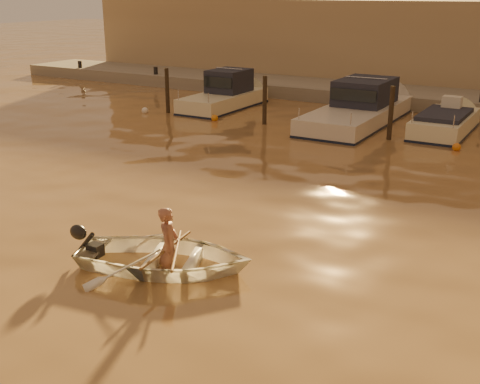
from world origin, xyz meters
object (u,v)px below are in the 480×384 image
Objects in this scene: person at (169,246)px; moored_boat_3 at (445,127)px; dinghy at (165,257)px; moored_boat_2 at (358,108)px; waterfront_building at (470,47)px; moored_boat_1 at (223,95)px.

person reaches higher than moored_boat_3.
dinghy is at bearing -97.90° from moored_boat_3.
dinghy is 0.42× the size of moored_boat_2.
waterfront_building reaches higher than moored_boat_3.
moored_boat_3 reaches higher than dinghy.
waterfront_building is (2.23, 11.00, 1.77)m from moored_boat_2.
moored_boat_2 is 3.59m from moored_boat_3.
person is at bearing -90.00° from dinghy.
dinghy is 0.08× the size of waterfront_building.
moored_boat_1 is 0.13× the size of waterfront_building.
person is (0.09, 0.03, 0.25)m from dinghy.
moored_boat_1 reaches higher than person.
moored_boat_2 reaches higher than person.
moored_boat_3 is at bearing -27.13° from person.
moored_boat_1 and moored_boat_2 have the same top height.
moored_boat_1 reaches higher than dinghy.
moored_boat_2 is (6.64, 0.00, 0.00)m from moored_boat_1.
moored_boat_1 is at bearing -128.90° from waterfront_building.
waterfront_building reaches higher than person.
waterfront_building is (0.69, 26.24, 1.90)m from person.
moored_boat_2 is (-1.45, 15.28, 0.38)m from dinghy.
moored_boat_2 is at bearing 180.00° from moored_boat_3.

